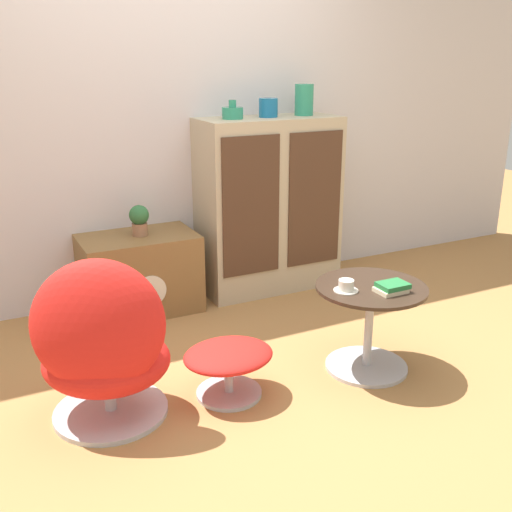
# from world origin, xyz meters

# --- Properties ---
(ground_plane) EXTENTS (12.00, 12.00, 0.00)m
(ground_plane) POSITION_xyz_m (0.00, 0.00, 0.00)
(ground_plane) COLOR #A87542
(wall_back) EXTENTS (6.40, 0.06, 2.60)m
(wall_back) POSITION_xyz_m (0.00, 1.44, 1.30)
(wall_back) COLOR silver
(wall_back) RESTS_ON ground_plane
(sideboard) EXTENTS (0.97, 0.44, 1.21)m
(sideboard) POSITION_xyz_m (0.64, 1.19, 0.61)
(sideboard) COLOR tan
(sideboard) RESTS_ON ground_plane
(tv_console) EXTENTS (0.74, 0.47, 0.51)m
(tv_console) POSITION_xyz_m (-0.32, 1.18, 0.26)
(tv_console) COLOR brown
(tv_console) RESTS_ON ground_plane
(egg_chair) EXTENTS (0.75, 0.72, 0.82)m
(egg_chair) POSITION_xyz_m (-0.82, 0.01, 0.38)
(egg_chair) COLOR #B7B7BC
(egg_chair) RESTS_ON ground_plane
(ottoman) EXTENTS (0.45, 0.38, 0.26)m
(ottoman) POSITION_xyz_m (-0.23, -0.04, 0.19)
(ottoman) COLOR #B7B7BC
(ottoman) RESTS_ON ground_plane
(coffee_table) EXTENTS (0.58, 0.58, 0.48)m
(coffee_table) POSITION_xyz_m (0.54, -0.12, 0.28)
(coffee_table) COLOR #B7B7BC
(coffee_table) RESTS_ON ground_plane
(vase_leftmost) EXTENTS (0.14, 0.14, 0.12)m
(vase_leftmost) POSITION_xyz_m (0.37, 1.20, 1.25)
(vase_leftmost) COLOR #2D8E6B
(vase_leftmost) RESTS_ON sideboard
(vase_inner_left) EXTENTS (0.13, 0.13, 0.12)m
(vase_inner_left) POSITION_xyz_m (0.63, 1.20, 1.27)
(vase_inner_left) COLOR #196699
(vase_inner_left) RESTS_ON sideboard
(vase_inner_right) EXTENTS (0.13, 0.13, 0.21)m
(vase_inner_right) POSITION_xyz_m (0.91, 1.20, 1.32)
(vase_inner_right) COLOR #2D8E6B
(vase_inner_right) RESTS_ON sideboard
(potted_plant) EXTENTS (0.13, 0.13, 0.20)m
(potted_plant) POSITION_xyz_m (-0.30, 1.18, 0.62)
(potted_plant) COLOR #996B4C
(potted_plant) RESTS_ON tv_console
(teacup) EXTENTS (0.13, 0.13, 0.06)m
(teacup) POSITION_xyz_m (0.38, -0.12, 0.50)
(teacup) COLOR silver
(teacup) RESTS_ON coffee_table
(book_stack) EXTENTS (0.16, 0.12, 0.05)m
(book_stack) POSITION_xyz_m (0.58, -0.24, 0.50)
(book_stack) COLOR beige
(book_stack) RESTS_ON coffee_table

